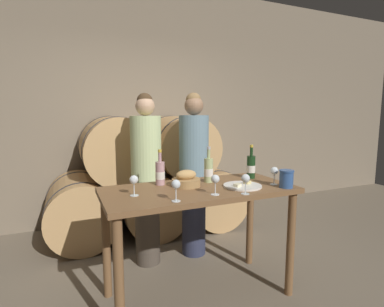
{
  "coord_description": "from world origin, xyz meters",
  "views": [
    {
      "loc": [
        -0.95,
        -2.04,
        1.47
      ],
      "look_at": [
        0.0,
        0.14,
        1.14
      ],
      "focal_mm": 28.0,
      "sensor_mm": 36.0,
      "label": 1
    }
  ],
  "objects_px": {
    "person_right": "(194,173)",
    "wine_bottle_rose": "(160,173)",
    "tasting_table": "(199,205)",
    "cheese_plate": "(242,186)",
    "wine_glass_far_right": "(274,172)",
    "wine_glass_far_left": "(134,181)",
    "blue_crock": "(286,178)",
    "bread_basket": "(186,180)",
    "wine_glass_left": "(176,185)",
    "person_left": "(147,178)",
    "wine_bottle_red": "(251,167)",
    "wine_glass_center": "(215,180)",
    "wine_bottle_white": "(209,170)",
    "wine_glass_right": "(246,179)"
  },
  "relations": [
    {
      "from": "tasting_table",
      "to": "person_left",
      "type": "relative_size",
      "value": 0.89
    },
    {
      "from": "person_right",
      "to": "wine_glass_right",
      "type": "bearing_deg",
      "value": -92.16
    },
    {
      "from": "wine_bottle_white",
      "to": "wine_bottle_rose",
      "type": "bearing_deg",
      "value": 169.85
    },
    {
      "from": "person_left",
      "to": "bread_basket",
      "type": "xyz_separation_m",
      "value": [
        0.16,
        -0.6,
        0.09
      ]
    },
    {
      "from": "wine_glass_far_right",
      "to": "wine_glass_far_left",
      "type": "bearing_deg",
      "value": 173.43
    },
    {
      "from": "tasting_table",
      "to": "cheese_plate",
      "type": "bearing_deg",
      "value": -18.34
    },
    {
      "from": "blue_crock",
      "to": "wine_glass_far_right",
      "type": "relative_size",
      "value": 0.95
    },
    {
      "from": "bread_basket",
      "to": "wine_glass_left",
      "type": "bearing_deg",
      "value": -121.71
    },
    {
      "from": "wine_bottle_white",
      "to": "cheese_plate",
      "type": "relative_size",
      "value": 1.0
    },
    {
      "from": "bread_basket",
      "to": "wine_glass_far_right",
      "type": "distance_m",
      "value": 0.71
    },
    {
      "from": "cheese_plate",
      "to": "wine_glass_far_left",
      "type": "bearing_deg",
      "value": 174.22
    },
    {
      "from": "cheese_plate",
      "to": "wine_glass_left",
      "type": "relative_size",
      "value": 2.06
    },
    {
      "from": "person_left",
      "to": "blue_crock",
      "type": "height_order",
      "value": "person_left"
    },
    {
      "from": "wine_bottle_red",
      "to": "bread_basket",
      "type": "relative_size",
      "value": 1.33
    },
    {
      "from": "tasting_table",
      "to": "wine_glass_right",
      "type": "xyz_separation_m",
      "value": [
        0.22,
        -0.3,
        0.24
      ]
    },
    {
      "from": "blue_crock",
      "to": "wine_glass_far_left",
      "type": "relative_size",
      "value": 0.95
    },
    {
      "from": "blue_crock",
      "to": "cheese_plate",
      "type": "height_order",
      "value": "blue_crock"
    },
    {
      "from": "cheese_plate",
      "to": "wine_glass_right",
      "type": "relative_size",
      "value": 2.06
    },
    {
      "from": "person_left",
      "to": "wine_glass_far_left",
      "type": "xyz_separation_m",
      "value": [
        -0.28,
        -0.71,
        0.15
      ]
    },
    {
      "from": "person_left",
      "to": "wine_glass_far_right",
      "type": "distance_m",
      "value": 1.19
    },
    {
      "from": "wine_glass_right",
      "to": "wine_glass_far_right",
      "type": "bearing_deg",
      "value": 21.61
    },
    {
      "from": "wine_bottle_red",
      "to": "wine_glass_far_right",
      "type": "xyz_separation_m",
      "value": [
        0.03,
        -0.28,
        0.0
      ]
    },
    {
      "from": "wine_bottle_white",
      "to": "blue_crock",
      "type": "relative_size",
      "value": 2.17
    },
    {
      "from": "wine_glass_right",
      "to": "wine_glass_far_right",
      "type": "distance_m",
      "value": 0.4
    },
    {
      "from": "person_left",
      "to": "wine_glass_center",
      "type": "relative_size",
      "value": 11.36
    },
    {
      "from": "wine_glass_right",
      "to": "person_right",
      "type": "bearing_deg",
      "value": 87.84
    },
    {
      "from": "tasting_table",
      "to": "wine_bottle_red",
      "type": "height_order",
      "value": "wine_bottle_red"
    },
    {
      "from": "wine_bottle_white",
      "to": "cheese_plate",
      "type": "height_order",
      "value": "wine_bottle_white"
    },
    {
      "from": "wine_bottle_rose",
      "to": "wine_glass_far_left",
      "type": "height_order",
      "value": "wine_bottle_rose"
    },
    {
      "from": "person_right",
      "to": "wine_bottle_rose",
      "type": "height_order",
      "value": "person_right"
    },
    {
      "from": "bread_basket",
      "to": "wine_glass_far_left",
      "type": "xyz_separation_m",
      "value": [
        -0.44,
        -0.11,
        0.06
      ]
    },
    {
      "from": "cheese_plate",
      "to": "wine_glass_left",
      "type": "xyz_separation_m",
      "value": [
        -0.61,
        -0.16,
        0.1
      ]
    },
    {
      "from": "person_left",
      "to": "person_right",
      "type": "bearing_deg",
      "value": 0.01
    },
    {
      "from": "tasting_table",
      "to": "blue_crock",
      "type": "height_order",
      "value": "blue_crock"
    },
    {
      "from": "bread_basket",
      "to": "cheese_plate",
      "type": "distance_m",
      "value": 0.44
    },
    {
      "from": "wine_glass_far_left",
      "to": "wine_glass_center",
      "type": "distance_m",
      "value": 0.57
    },
    {
      "from": "wine_glass_far_left",
      "to": "wine_glass_left",
      "type": "bearing_deg",
      "value": -47.71
    },
    {
      "from": "wine_glass_far_right",
      "to": "bread_basket",
      "type": "bearing_deg",
      "value": 160.39
    },
    {
      "from": "wine_bottle_red",
      "to": "wine_bottle_rose",
      "type": "bearing_deg",
      "value": 174.01
    },
    {
      "from": "wine_bottle_rose",
      "to": "wine_glass_far_right",
      "type": "height_order",
      "value": "wine_bottle_rose"
    },
    {
      "from": "wine_glass_left",
      "to": "wine_bottle_red",
      "type": "bearing_deg",
      "value": 24.72
    },
    {
      "from": "wine_glass_far_left",
      "to": "wine_glass_center",
      "type": "xyz_separation_m",
      "value": [
        0.53,
        -0.2,
        0.0
      ]
    },
    {
      "from": "wine_bottle_white",
      "to": "tasting_table",
      "type": "bearing_deg",
      "value": -137.17
    },
    {
      "from": "wine_glass_far_left",
      "to": "cheese_plate",
      "type": "bearing_deg",
      "value": -5.78
    },
    {
      "from": "wine_glass_far_right",
      "to": "wine_glass_center",
      "type": "bearing_deg",
      "value": -172.37
    },
    {
      "from": "wine_glass_left",
      "to": "wine_glass_far_right",
      "type": "height_order",
      "value": "same"
    },
    {
      "from": "bread_basket",
      "to": "wine_bottle_red",
      "type": "bearing_deg",
      "value": 3.62
    },
    {
      "from": "person_right",
      "to": "wine_bottle_rose",
      "type": "relative_size",
      "value": 5.84
    },
    {
      "from": "person_left",
      "to": "wine_bottle_rose",
      "type": "height_order",
      "value": "person_left"
    },
    {
      "from": "tasting_table",
      "to": "wine_bottle_red",
      "type": "relative_size",
      "value": 4.95
    }
  ]
}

